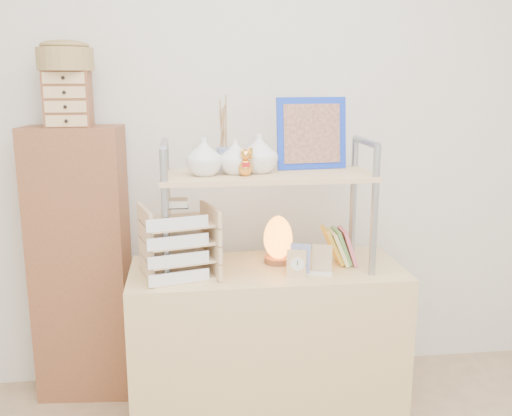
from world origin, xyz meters
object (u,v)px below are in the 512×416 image
at_px(cabinet, 81,265).
at_px(letter_tray, 179,246).
at_px(desk, 266,345).
at_px(salt_lamp, 278,239).

bearing_deg(cabinet, letter_tray, -36.93).
relative_size(desk, letter_tray, 3.61).
relative_size(desk, cabinet, 0.89).
height_order(letter_tray, salt_lamp, letter_tray).
relative_size(cabinet, salt_lamp, 6.22).
bearing_deg(letter_tray, salt_lamp, 15.90).
bearing_deg(salt_lamp, letter_tray, -164.10).
bearing_deg(desk, cabinet, 156.82).
xyz_separation_m(desk, letter_tray, (-0.38, -0.06, 0.51)).
bearing_deg(salt_lamp, cabinet, 161.55).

